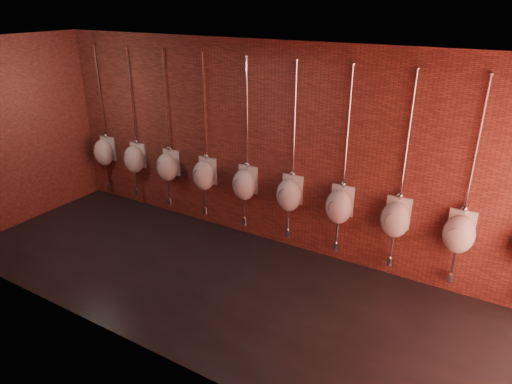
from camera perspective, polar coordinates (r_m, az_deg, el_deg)
ground at (r=6.58m, az=-3.97°, el=-11.56°), size 8.50×8.50×0.00m
room_shell at (r=5.68m, az=-4.53°, el=5.36°), size 8.54×3.04×3.22m
urinal_0 at (r=9.42m, az=-18.47°, el=4.80°), size 0.43×0.38×2.72m
urinal_1 at (r=8.84m, az=-14.97°, el=4.05°), size 0.43×0.38×2.72m
urinal_2 at (r=8.30m, az=-10.99°, el=3.18°), size 0.43×0.38×2.72m
urinal_3 at (r=7.80m, az=-6.50°, el=2.17°), size 0.43×0.38×2.72m
urinal_4 at (r=7.37m, az=-1.45°, el=1.03°), size 0.43×0.38×2.72m
urinal_5 at (r=7.00m, az=4.19°, el=-0.26°), size 0.43×0.38×2.72m
urinal_6 at (r=6.71m, az=10.37°, el=-1.68°), size 0.43×0.38×2.72m
urinal_7 at (r=6.51m, az=17.04°, el=-3.18°), size 0.43×0.38×2.72m
urinal_8 at (r=6.40m, az=24.05°, el=-4.70°), size 0.43×0.38×2.72m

